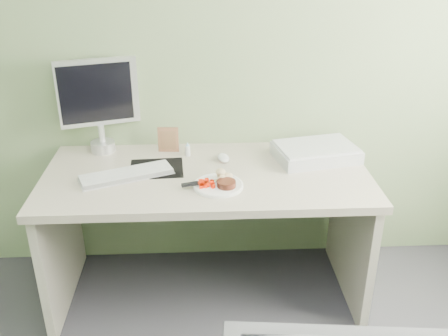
{
  "coord_description": "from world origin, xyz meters",
  "views": [
    {
      "loc": [
        -0.02,
        -0.57,
        1.81
      ],
      "look_at": [
        0.08,
        1.5,
        0.81
      ],
      "focal_mm": 40.0,
      "sensor_mm": 36.0,
      "label": 1
    }
  ],
  "objects_px": {
    "desk": "(207,205)",
    "monitor": "(99,100)",
    "scanner": "(316,153)",
    "plate": "(218,186)"
  },
  "relations": [
    {
      "from": "desk",
      "to": "scanner",
      "type": "distance_m",
      "value": 0.63
    },
    {
      "from": "scanner",
      "to": "monitor",
      "type": "height_order",
      "value": "monitor"
    },
    {
      "from": "scanner",
      "to": "plate",
      "type": "bearing_deg",
      "value": -162.44
    },
    {
      "from": "desk",
      "to": "plate",
      "type": "bearing_deg",
      "value": -70.68
    },
    {
      "from": "plate",
      "to": "monitor",
      "type": "xyz_separation_m",
      "value": [
        -0.6,
        0.46,
        0.27
      ]
    },
    {
      "from": "plate",
      "to": "monitor",
      "type": "height_order",
      "value": "monitor"
    },
    {
      "from": "desk",
      "to": "scanner",
      "type": "xyz_separation_m",
      "value": [
        0.57,
        0.14,
        0.21
      ]
    },
    {
      "from": "scanner",
      "to": "monitor",
      "type": "xyz_separation_m",
      "value": [
        -1.12,
        0.17,
        0.25
      ]
    },
    {
      "from": "plate",
      "to": "scanner",
      "type": "bearing_deg",
      "value": 29.38
    },
    {
      "from": "desk",
      "to": "monitor",
      "type": "relative_size",
      "value": 3.23
    }
  ]
}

